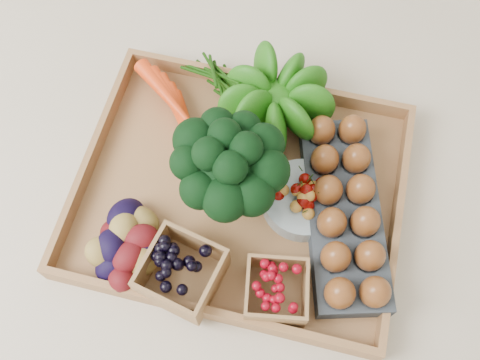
% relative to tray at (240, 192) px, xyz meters
% --- Properties ---
extents(ground, '(4.00, 4.00, 0.00)m').
position_rel_tray_xyz_m(ground, '(0.00, 0.00, -0.01)').
color(ground, beige).
rests_on(ground, ground).
extents(tray, '(0.55, 0.45, 0.01)m').
position_rel_tray_xyz_m(tray, '(0.00, 0.00, 0.00)').
color(tray, '#9E6F42').
rests_on(tray, ground).
extents(carrots, '(0.21, 0.15, 0.05)m').
position_rel_tray_xyz_m(carrots, '(-0.13, 0.10, 0.03)').
color(carrots, '#EB3C10').
rests_on(carrots, tray).
extents(lettuce, '(0.13, 0.13, 0.13)m').
position_rel_tray_xyz_m(lettuce, '(0.02, 0.16, 0.07)').
color(lettuce, '#12580D').
rests_on(lettuce, tray).
extents(broccoli, '(0.18, 0.18, 0.14)m').
position_rel_tray_xyz_m(broccoli, '(-0.02, -0.02, 0.08)').
color(broccoli, black).
rests_on(broccoli, tray).
extents(cherry_bowl, '(0.14, 0.14, 0.04)m').
position_rel_tray_xyz_m(cherry_bowl, '(0.11, 0.00, 0.03)').
color(cherry_bowl, '#8C9EA5').
rests_on(cherry_bowl, tray).
extents(egg_carton, '(0.21, 0.36, 0.04)m').
position_rel_tray_xyz_m(egg_carton, '(0.18, -0.01, 0.03)').
color(egg_carton, '#373D46').
rests_on(egg_carton, tray).
extents(potatoes, '(0.15, 0.15, 0.09)m').
position_rel_tray_xyz_m(potatoes, '(-0.15, -0.15, 0.05)').
color(potatoes, '#480B0F').
rests_on(potatoes, tray).
extents(punnet_blackberry, '(0.13, 0.13, 0.08)m').
position_rel_tray_xyz_m(punnet_blackberry, '(-0.05, -0.17, 0.05)').
color(punnet_blackberry, black).
rests_on(punnet_blackberry, tray).
extents(punnet_raspberry, '(0.11, 0.11, 0.07)m').
position_rel_tray_xyz_m(punnet_raspberry, '(0.10, -0.17, 0.04)').
color(punnet_raspberry, maroon).
rests_on(punnet_raspberry, tray).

